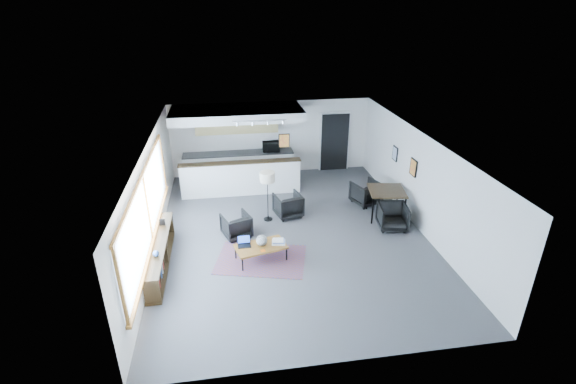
{
  "coord_description": "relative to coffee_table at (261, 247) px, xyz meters",
  "views": [
    {
      "loc": [
        -1.61,
        -9.65,
        5.77
      ],
      "look_at": [
        -0.04,
        0.4,
        1.05
      ],
      "focal_mm": 26.0,
      "sensor_mm": 36.0,
      "label": 1
    }
  ],
  "objects": [
    {
      "name": "book_stack",
      "position": [
        0.44,
        0.06,
        0.08
      ],
      "size": [
        0.35,
        0.3,
        0.1
      ],
      "rotation": [
        0.0,
        0.0,
        -0.14
      ],
      "color": "silver",
      "rests_on": "coffee_table"
    },
    {
      "name": "coffee_table",
      "position": [
        0.0,
        0.0,
        0.0
      ],
      "size": [
        1.33,
        0.92,
        0.39
      ],
      "rotation": [
        0.0,
        0.0,
        0.25
      ],
      "color": "brown",
      "rests_on": "floor"
    },
    {
      "name": "dining_table",
      "position": [
        3.78,
        1.68,
        0.4
      ],
      "size": [
        1.15,
        1.15,
        0.84
      ],
      "rotation": [
        0.0,
        0.0,
        -0.17
      ],
      "color": "black",
      "rests_on": "floor"
    },
    {
      "name": "doorway",
      "position": [
        3.24,
        5.55,
        0.71
      ],
      "size": [
        1.1,
        0.12,
        2.15
      ],
      "color": "black",
      "rests_on": "room"
    },
    {
      "name": "track_light",
      "position": [
        0.35,
        3.33,
        2.16
      ],
      "size": [
        1.6,
        0.07,
        0.15
      ],
      "color": "silver",
      "rests_on": "room"
    },
    {
      "name": "console",
      "position": [
        -2.36,
        0.08,
        -0.04
      ],
      "size": [
        0.35,
        3.0,
        0.8
      ],
      "color": "black",
      "rests_on": "floor"
    },
    {
      "name": "room",
      "position": [
        0.94,
        1.13,
        0.94
      ],
      "size": [
        7.02,
        9.02,
        2.62
      ],
      "color": "#4B4B4D",
      "rests_on": "ground"
    },
    {
      "name": "dining_chair_near",
      "position": [
        3.72,
        0.99,
        -0.03
      ],
      "size": [
        0.72,
        0.68,
        0.66
      ],
      "primitive_type": "imported",
      "rotation": [
        0.0,
        0.0,
        -0.14
      ],
      "color": "black",
      "rests_on": "floor"
    },
    {
      "name": "dining_chair_far",
      "position": [
        3.5,
        2.59,
        -0.03
      ],
      "size": [
        0.82,
        0.8,
        0.67
      ],
      "primitive_type": "imported",
      "rotation": [
        0.0,
        0.0,
        3.48
      ],
      "color": "black",
      "rests_on": "floor"
    },
    {
      "name": "laptop",
      "position": [
        -0.39,
        0.11,
        0.09
      ],
      "size": [
        0.32,
        0.26,
        0.22
      ],
      "rotation": [
        0.0,
        0.0,
        0.02
      ],
      "color": "black",
      "rests_on": "coffee_table"
    },
    {
      "name": "ceramic_pot",
      "position": [
        0.03,
        0.02,
        0.16
      ],
      "size": [
        0.27,
        0.27,
        0.27
      ],
      "rotation": [
        0.0,
        0.0,
        0.21
      ],
      "color": "gray",
      "rests_on": "coffee_table"
    },
    {
      "name": "floor_lamp",
      "position": [
        0.4,
        2.0,
        0.91
      ],
      "size": [
        0.47,
        0.47,
        1.47
      ],
      "rotation": [
        0.0,
        0.0,
        -0.13
      ],
      "color": "black",
      "rests_on": "floor"
    },
    {
      "name": "window",
      "position": [
        -2.52,
        0.23,
        1.09
      ],
      "size": [
        0.1,
        5.95,
        1.66
      ],
      "color": "#8CBFFF",
      "rests_on": "room"
    },
    {
      "name": "armchair_left",
      "position": [
        -0.54,
        1.22,
        -0.01
      ],
      "size": [
        0.86,
        0.83,
        0.7
      ],
      "primitive_type": "imported",
      "rotation": [
        0.0,
        0.0,
        3.49
      ],
      "color": "black",
      "rests_on": "floor"
    },
    {
      "name": "wall_art_lower",
      "position": [
        4.41,
        1.53,
        1.19
      ],
      "size": [
        0.03,
        0.38,
        0.48
      ],
      "color": "black",
      "rests_on": "room"
    },
    {
      "name": "coaster",
      "position": [
        0.03,
        -0.23,
        0.03
      ],
      "size": [
        0.12,
        0.12,
        0.01
      ],
      "rotation": [
        0.0,
        0.0,
        0.11
      ],
      "color": "#E5590C",
      "rests_on": "coffee_table"
    },
    {
      "name": "kilim_rug",
      "position": [
        0.0,
        -0.0,
        -0.36
      ],
      "size": [
        2.41,
        1.92,
        0.01
      ],
      "rotation": [
        0.0,
        0.0,
        -0.25
      ],
      "color": "#583443",
      "rests_on": "floor"
    },
    {
      "name": "wall_art_upper",
      "position": [
        4.41,
        2.83,
        1.14
      ],
      "size": [
        0.03,
        0.34,
        0.44
      ],
      "color": "black",
      "rests_on": "room"
    },
    {
      "name": "armchair_right",
      "position": [
        1.0,
        2.16,
        0.01
      ],
      "size": [
        0.87,
        0.83,
        0.75
      ],
      "primitive_type": "imported",
      "rotation": [
        0.0,
        0.0,
        3.38
      ],
      "color": "black",
      "rests_on": "floor"
    },
    {
      "name": "kitchenette",
      "position": [
        -0.26,
        4.84,
        1.01
      ],
      "size": [
        4.2,
        1.96,
        2.6
      ],
      "color": "white",
      "rests_on": "floor"
    },
    {
      "name": "microwave",
      "position": [
        0.88,
        5.28,
        0.76
      ],
      "size": [
        0.6,
        0.34,
        0.4
      ],
      "primitive_type": "imported",
      "rotation": [
        0.0,
        0.0,
        -0.04
      ],
      "color": "black",
      "rests_on": "kitchenette"
    }
  ]
}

